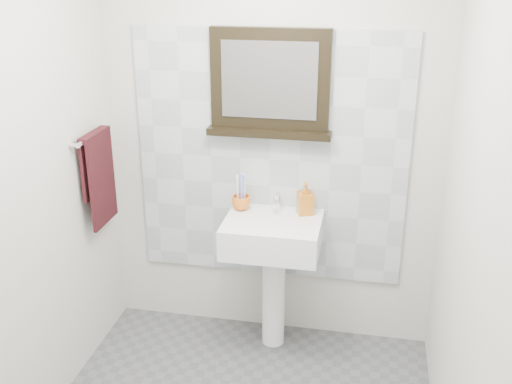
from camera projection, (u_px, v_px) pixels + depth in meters
back_wall at (270, 142)px, 3.50m from camera, size 2.00×0.01×2.50m
left_wall at (8, 199)px, 2.67m from camera, size 0.01×2.20×2.50m
right_wall at (476, 237)px, 2.31m from camera, size 0.01×2.20×2.50m
splashback at (270, 159)px, 3.52m from camera, size 1.60×0.02×1.50m
pedestal_sink at (273, 248)px, 3.49m from camera, size 0.55×0.44×0.96m
toothbrush_cup at (241, 203)px, 3.54m from camera, size 0.12×0.12×0.09m
toothbrushes at (241, 190)px, 3.52m from camera, size 0.05×0.04×0.21m
soap_dispenser at (305, 198)px, 3.46m from camera, size 0.11×0.11×0.19m
framed_mirror at (270, 86)px, 3.34m from camera, size 0.71×0.11×0.60m
towel_bar at (94, 136)px, 3.34m from camera, size 0.07×0.40×0.03m
hand_towel at (98, 171)px, 3.42m from camera, size 0.06×0.30×0.55m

